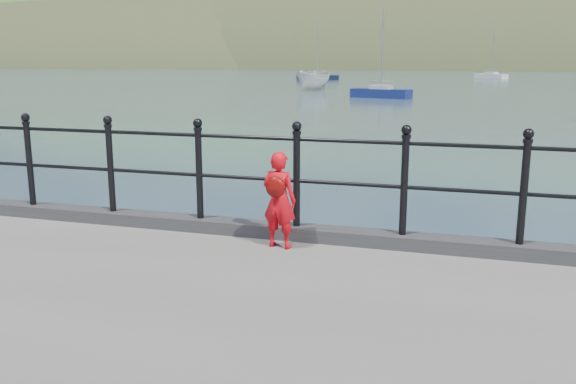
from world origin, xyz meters
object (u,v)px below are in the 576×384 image
(railing, at_px, (247,165))
(launch_white, at_px, (313,81))
(sailboat_left, at_px, (317,78))
(sailboat_deep, at_px, (491,76))
(child, at_px, (279,199))
(sailboat_port, at_px, (381,94))

(railing, relative_size, launch_white, 3.58)
(sailboat_left, relative_size, sailboat_deep, 1.04)
(child, distance_m, sailboat_port, 42.62)
(sailboat_left, distance_m, sailboat_port, 40.66)
(railing, bearing_deg, sailboat_left, 103.56)
(railing, relative_size, sailboat_left, 2.13)
(railing, xyz_separation_m, sailboat_left, (-19.26, 79.82, -1.49))
(railing, height_order, launch_white, railing)
(child, xyz_separation_m, launch_white, (-12.82, 50.98, -0.56))
(sailboat_deep, height_order, sailboat_port, sailboat_deep)
(railing, bearing_deg, child, -36.69)
(railing, relative_size, child, 17.10)
(child, height_order, launch_white, child)
(railing, distance_m, sailboat_left, 82.13)
(launch_white, height_order, sailboat_deep, sailboat_deep)
(sailboat_deep, distance_m, sailboat_port, 54.63)
(railing, distance_m, launch_white, 52.08)
(railing, bearing_deg, sailboat_deep, 87.13)
(railing, height_order, sailboat_deep, sailboat_deep)
(sailboat_deep, bearing_deg, sailboat_left, -104.91)
(child, xyz_separation_m, sailboat_left, (-19.77, 80.21, -1.20))
(launch_white, height_order, sailboat_left, sailboat_left)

